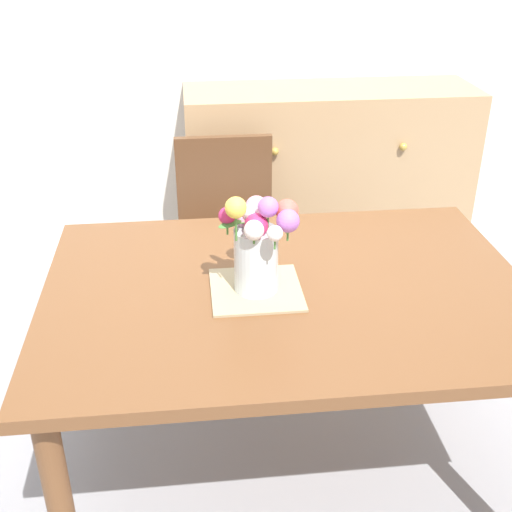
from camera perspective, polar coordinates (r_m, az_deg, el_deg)
ground_plane at (r=2.46m, az=2.35°, el=-17.33°), size 12.00×12.00×0.00m
dining_table at (r=2.05m, az=2.70°, el=-4.67°), size 1.50×1.05×0.72m
chair_far at (r=2.85m, az=-2.58°, el=2.52°), size 0.42×0.42×0.90m
dresser at (r=3.35m, az=6.17°, el=6.06°), size 1.40×0.47×1.00m
placemat at (r=1.98m, az=0.00°, el=-2.96°), size 0.27×0.27×0.01m
flower_vase at (r=1.90m, az=0.17°, el=1.22°), size 0.23×0.26×0.32m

